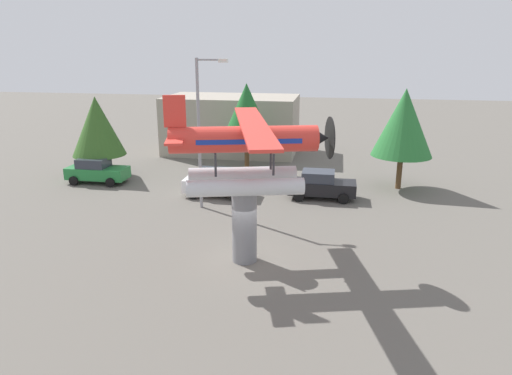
{
  "coord_description": "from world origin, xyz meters",
  "views": [
    {
      "loc": [
        3.83,
        -19.11,
        9.3
      ],
      "look_at": [
        0.0,
        3.0,
        2.53
      ],
      "focal_mm": 33.25,
      "sensor_mm": 36.0,
      "label": 1
    }
  ],
  "objects_px": {
    "display_pedestal": "(244,225)",
    "tree_center_back": "(404,123)",
    "car_near_green": "(97,170)",
    "floatplane_monument": "(247,150)",
    "car_far_black": "(321,185)",
    "storefront_building": "(232,124)",
    "car_mid_white": "(216,183)",
    "tree_west": "(97,126)",
    "tree_east": "(247,113)",
    "streetlight_primary": "(202,125)"
  },
  "relations": [
    {
      "from": "storefront_building",
      "to": "car_mid_white",
      "type": "bearing_deg",
      "value": -81.94
    },
    {
      "from": "streetlight_primary",
      "to": "tree_center_back",
      "type": "xyz_separation_m",
      "value": [
        11.83,
        6.02,
        -0.52
      ]
    },
    {
      "from": "car_mid_white",
      "to": "car_far_black",
      "type": "bearing_deg",
      "value": 5.64
    },
    {
      "from": "car_mid_white",
      "to": "car_far_black",
      "type": "distance_m",
      "value": 6.66
    },
    {
      "from": "display_pedestal",
      "to": "streetlight_primary",
      "type": "height_order",
      "value": "streetlight_primary"
    },
    {
      "from": "car_near_green",
      "to": "car_mid_white",
      "type": "relative_size",
      "value": 1.0
    },
    {
      "from": "storefront_building",
      "to": "tree_west",
      "type": "bearing_deg",
      "value": -127.41
    },
    {
      "from": "display_pedestal",
      "to": "car_near_green",
      "type": "height_order",
      "value": "display_pedestal"
    },
    {
      "from": "car_far_black",
      "to": "tree_center_back",
      "type": "bearing_deg",
      "value": 31.08
    },
    {
      "from": "car_far_black",
      "to": "tree_west",
      "type": "relative_size",
      "value": 0.72
    },
    {
      "from": "car_mid_white",
      "to": "tree_east",
      "type": "bearing_deg",
      "value": 82.67
    },
    {
      "from": "car_near_green",
      "to": "storefront_building",
      "type": "relative_size",
      "value": 0.37
    },
    {
      "from": "car_mid_white",
      "to": "tree_west",
      "type": "distance_m",
      "value": 10.32
    },
    {
      "from": "floatplane_monument",
      "to": "storefront_building",
      "type": "xyz_separation_m",
      "value": [
        -5.59,
        21.97,
        -2.55
      ]
    },
    {
      "from": "streetlight_primary",
      "to": "floatplane_monument",
      "type": "bearing_deg",
      "value": -59.77
    },
    {
      "from": "car_near_green",
      "to": "tree_west",
      "type": "bearing_deg",
      "value": 106.41
    },
    {
      "from": "tree_center_back",
      "to": "car_mid_white",
      "type": "bearing_deg",
      "value": -162.4
    },
    {
      "from": "car_near_green",
      "to": "car_mid_white",
      "type": "bearing_deg",
      "value": -9.73
    },
    {
      "from": "storefront_building",
      "to": "streetlight_primary",
      "type": "bearing_deg",
      "value": -83.65
    },
    {
      "from": "storefront_building",
      "to": "tree_west",
      "type": "height_order",
      "value": "tree_west"
    },
    {
      "from": "display_pedestal",
      "to": "tree_center_back",
      "type": "relative_size",
      "value": 0.51
    },
    {
      "from": "tree_west",
      "to": "tree_east",
      "type": "distance_m",
      "value": 10.77
    },
    {
      "from": "tree_east",
      "to": "tree_center_back",
      "type": "height_order",
      "value": "tree_center_back"
    },
    {
      "from": "floatplane_monument",
      "to": "storefront_building",
      "type": "bearing_deg",
      "value": 89.59
    },
    {
      "from": "tree_west",
      "to": "tree_east",
      "type": "bearing_deg",
      "value": 17.43
    },
    {
      "from": "car_far_black",
      "to": "tree_center_back",
      "type": "xyz_separation_m",
      "value": [
        5.07,
        3.06,
        3.57
      ]
    },
    {
      "from": "display_pedestal",
      "to": "floatplane_monument",
      "type": "bearing_deg",
      "value": 14.69
    },
    {
      "from": "display_pedestal",
      "to": "tree_center_back",
      "type": "distance_m",
      "value": 15.32
    },
    {
      "from": "floatplane_monument",
      "to": "tree_center_back",
      "type": "relative_size",
      "value": 1.55
    },
    {
      "from": "car_mid_white",
      "to": "tree_east",
      "type": "relative_size",
      "value": 0.63
    },
    {
      "from": "streetlight_primary",
      "to": "storefront_building",
      "type": "height_order",
      "value": "streetlight_primary"
    },
    {
      "from": "floatplane_monument",
      "to": "tree_east",
      "type": "bearing_deg",
      "value": 86.27
    },
    {
      "from": "car_far_black",
      "to": "streetlight_primary",
      "type": "relative_size",
      "value": 0.49
    },
    {
      "from": "floatplane_monument",
      "to": "tree_center_back",
      "type": "height_order",
      "value": "floatplane_monument"
    },
    {
      "from": "tree_center_back",
      "to": "streetlight_primary",
      "type": "bearing_deg",
      "value": -153.01
    },
    {
      "from": "floatplane_monument",
      "to": "tree_center_back",
      "type": "xyz_separation_m",
      "value": [
        7.94,
        12.7,
        -0.6
      ]
    },
    {
      "from": "tree_west",
      "to": "tree_east",
      "type": "relative_size",
      "value": 0.88
    },
    {
      "from": "floatplane_monument",
      "to": "car_near_green",
      "type": "relative_size",
      "value": 2.46
    },
    {
      "from": "floatplane_monument",
      "to": "streetlight_primary",
      "type": "bearing_deg",
      "value": 105.54
    },
    {
      "from": "floatplane_monument",
      "to": "car_mid_white",
      "type": "distance_m",
      "value": 10.6
    },
    {
      "from": "car_near_green",
      "to": "floatplane_monument",
      "type": "bearing_deg",
      "value": -39.55
    },
    {
      "from": "display_pedestal",
      "to": "car_mid_white",
      "type": "xyz_separation_m",
      "value": [
        -3.63,
        9.02,
        -0.81
      ]
    },
    {
      "from": "display_pedestal",
      "to": "streetlight_primary",
      "type": "bearing_deg",
      "value": 119.29
    },
    {
      "from": "storefront_building",
      "to": "display_pedestal",
      "type": "bearing_deg",
      "value": -76.05
    },
    {
      "from": "car_near_green",
      "to": "car_mid_white",
      "type": "xyz_separation_m",
      "value": [
        9.01,
        -1.54,
        0.0
      ]
    },
    {
      "from": "tree_center_back",
      "to": "tree_east",
      "type": "bearing_deg",
      "value": 166.87
    },
    {
      "from": "floatplane_monument",
      "to": "storefront_building",
      "type": "distance_m",
      "value": 22.81
    },
    {
      "from": "floatplane_monument",
      "to": "tree_west",
      "type": "distance_m",
      "value": 17.9
    },
    {
      "from": "car_far_black",
      "to": "streetlight_primary",
      "type": "xyz_separation_m",
      "value": [
        -6.76,
        -2.97,
        4.08
      ]
    },
    {
      "from": "streetlight_primary",
      "to": "car_far_black",
      "type": "bearing_deg",
      "value": 23.7
    }
  ]
}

